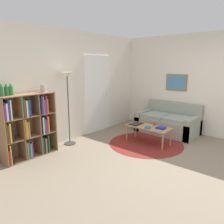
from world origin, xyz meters
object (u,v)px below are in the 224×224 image
(floor_lamp, at_px, (67,86))
(bowl, at_px, (148,127))
(couch, at_px, (168,123))
(laptop, at_px, (136,124))
(coffee_table, at_px, (148,128))
(bottle_middle, at_px, (6,91))
(bookshelf, at_px, (28,126))
(vase_on_shelf, at_px, (43,88))
(bottle_right, at_px, (11,91))
(cup, at_px, (155,124))
(bottle_left, at_px, (1,91))

(floor_lamp, bearing_deg, bowl, -52.75)
(couch, height_order, laptop, couch)
(coffee_table, relative_size, bottle_middle, 4.99)
(bookshelf, relative_size, vase_on_shelf, 8.32)
(couch, height_order, bowl, couch)
(coffee_table, relative_size, laptop, 3.13)
(coffee_table, bearing_deg, floor_lamp, 131.77)
(laptop, bearing_deg, bookshelf, 153.86)
(bookshelf, height_order, bowl, bookshelf)
(couch, xyz_separation_m, coffee_table, (-1.08, -0.02, 0.09))
(bottle_middle, distance_m, bottle_right, 0.10)
(floor_lamp, xyz_separation_m, bowl, (1.09, -1.44, -0.92))
(cup, xyz_separation_m, bottle_left, (-2.81, 1.46, 0.92))
(couch, bearing_deg, cup, -174.66)
(bookshelf, distance_m, coffee_table, 2.63)
(coffee_table, xyz_separation_m, bottle_right, (-2.45, 1.43, 1.00))
(cup, relative_size, bottle_left, 0.37)
(couch, relative_size, bowl, 11.14)
(floor_lamp, height_order, bottle_right, floor_lamp)
(bottle_right, distance_m, vase_on_shelf, 0.64)
(floor_lamp, distance_m, bottle_middle, 1.33)
(bottle_left, bearing_deg, bowl, -30.33)
(bookshelf, xyz_separation_m, cup, (2.38, -1.47, -0.19))
(bookshelf, bearing_deg, bottle_left, -179.01)
(cup, distance_m, bottle_right, 3.16)
(cup, xyz_separation_m, bottle_right, (-2.63, 1.50, 0.91))
(floor_lamp, height_order, bottle_left, floor_lamp)
(bookshelf, bearing_deg, cup, -31.74)
(cup, bearing_deg, laptop, 115.75)
(laptop, distance_m, bottle_left, 2.99)
(bookshelf, bearing_deg, bowl, -35.43)
(laptop, height_order, cup, cup)
(bookshelf, height_order, couch, bookshelf)
(couch, relative_size, cup, 19.38)
(bottle_left, distance_m, bottle_middle, 0.09)
(floor_lamp, distance_m, bowl, 2.03)
(bookshelf, relative_size, laptop, 3.83)
(floor_lamp, bearing_deg, bookshelf, 177.81)
(floor_lamp, distance_m, coffee_table, 2.08)
(cup, bearing_deg, coffee_table, 159.80)
(bowl, xyz_separation_m, bottle_right, (-2.33, 1.50, 0.93))
(coffee_table, bearing_deg, couch, 1.05)
(bowl, bearing_deg, bottle_right, 147.13)
(bottle_middle, relative_size, bottle_right, 1.01)
(coffee_table, xyz_separation_m, laptop, (-0.02, 0.33, 0.05))
(coffee_table, height_order, cup, cup)
(bowl, relative_size, bottle_right, 0.68)
(bottle_left, bearing_deg, vase_on_shelf, 0.46)
(bookshelf, distance_m, bowl, 2.55)
(bookshelf, height_order, bottle_right, bottle_right)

